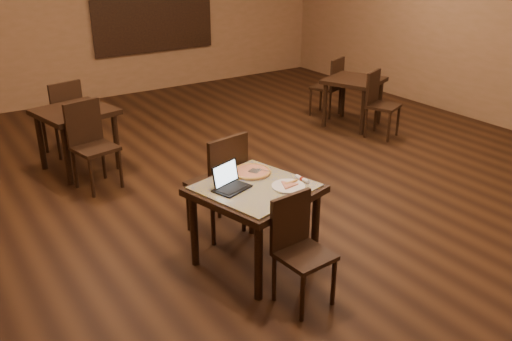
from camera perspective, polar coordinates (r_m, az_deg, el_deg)
ground at (r=6.44m, az=4.01°, el=-1.61°), size 10.00×10.00×0.00m
wall_back at (r=10.33m, az=-13.50°, el=16.02°), size 8.00×0.02×3.00m
mural at (r=10.47m, az=-10.79°, el=16.61°), size 2.34×0.05×1.64m
tiled_table at (r=4.66m, az=-0.10°, el=-2.78°), size 1.12×1.12×0.76m
chair_main_near at (r=4.29m, az=4.46°, el=-7.68°), size 0.42×0.42×0.90m
chair_main_far at (r=5.17m, az=-3.70°, el=-0.95°), size 0.52×0.52×1.05m
laptop at (r=4.58m, az=-2.87°, el=-1.18°), size 0.35×0.32×0.20m
plate at (r=4.60m, az=3.42°, el=-1.68°), size 0.29×0.29×0.02m
pizza_slice at (r=4.59m, az=3.43°, el=-1.53°), size 0.20×0.20×0.02m
pizza_pan at (r=4.86m, az=-0.49°, el=-0.27°), size 0.33×0.33×0.01m
pizza_whole at (r=4.86m, az=-0.49°, el=-0.11°), size 0.35×0.35×0.02m
spatula at (r=4.85m, az=-0.16°, el=-0.04°), size 0.18×0.24×0.01m
napkin_roll at (r=4.72m, az=4.89°, el=-0.90°), size 0.04×0.16×0.04m
other_table_a at (r=8.49m, az=10.24°, el=8.68°), size 1.03×1.03×0.74m
other_table_a_chair_near at (r=8.11m, az=12.77°, el=7.23°), size 0.54×0.54×0.95m
other_table_a_chair_far at (r=8.93m, az=7.87°, el=9.06°), size 0.54×0.54×0.95m
other_table_b at (r=7.03m, az=-18.46°, el=5.08°), size 0.99×0.99×0.78m
other_table_b_chair_near at (r=6.51m, az=-17.05°, el=3.09°), size 0.52×0.52×1.01m
other_table_b_chair_far at (r=7.61m, az=-19.52°, el=5.66°), size 0.52×0.52×1.01m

